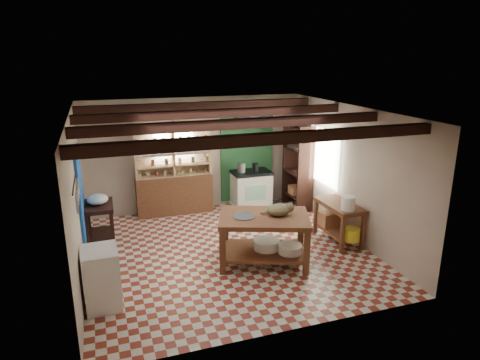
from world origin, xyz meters
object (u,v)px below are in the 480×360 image
object	(u,v)px
stove	(251,189)
prep_table	(100,224)
right_counter	(338,222)
cat	(279,210)
work_table	(264,239)
white_cabinet	(102,278)

from	to	relation	value
stove	prep_table	distance (m)	3.59
right_counter	cat	distance (m)	1.60
cat	work_table	bearing A→B (deg)	-178.69
work_table	cat	bearing A→B (deg)	11.31
white_cabinet	right_counter	size ratio (longest dim) A/B	0.81
white_cabinet	prep_table	bearing A→B (deg)	87.61
work_table	stove	size ratio (longest dim) A/B	1.70
prep_table	right_counter	bearing A→B (deg)	-16.18
white_cabinet	cat	xyz separation A→B (m)	(2.96, 0.48, 0.52)
stove	white_cabinet	bearing A→B (deg)	-137.30
stove	white_cabinet	xyz separation A→B (m)	(-3.47, -3.24, 0.00)
stove	cat	xyz separation A→B (m)	(-0.51, -2.76, 0.52)
work_table	prep_table	size ratio (longest dim) A/B	1.91
stove	white_cabinet	distance (m)	4.75
stove	cat	distance (m)	2.86
work_table	cat	xyz separation A→B (m)	(0.25, -0.04, 0.53)
prep_table	right_counter	size ratio (longest dim) A/B	0.73
prep_table	work_table	bearing A→B (deg)	-31.52
stove	cat	bearing A→B (deg)	-100.87
prep_table	stove	bearing A→B (deg)	17.36
stove	right_counter	xyz separation A→B (m)	(0.93, -2.37, -0.05)
stove	white_cabinet	size ratio (longest dim) A/B	1.01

